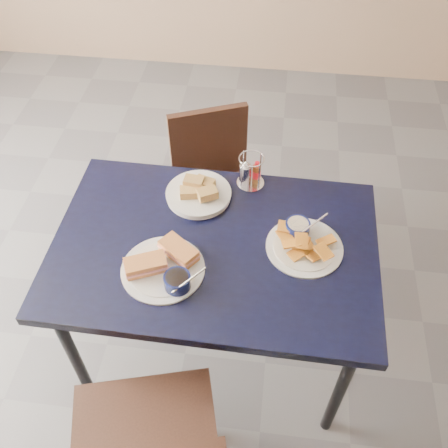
# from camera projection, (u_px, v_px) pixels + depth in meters

# --- Properties ---
(ground) EXTENTS (6.00, 6.00, 0.00)m
(ground) POSITION_uv_depth(u_px,v_px,m) (265.00, 363.00, 2.30)
(ground) COLOR #57585D
(ground) RESTS_ON ground
(dining_table) EXTENTS (1.18, 0.79, 0.75)m
(dining_table) POSITION_uv_depth(u_px,v_px,m) (215.00, 256.00, 1.85)
(dining_table) COLOR black
(dining_table) RESTS_ON ground
(chair_far) EXTENTS (0.49, 0.49, 0.80)m
(chair_far) POSITION_uv_depth(u_px,v_px,m) (220.00, 178.00, 2.45)
(chair_far) COLOR black
(chair_far) RESTS_ON ground
(sandwich_plate) EXTENTS (0.31, 0.29, 0.12)m
(sandwich_plate) POSITION_uv_depth(u_px,v_px,m) (165.00, 266.00, 1.70)
(sandwich_plate) COLOR white
(sandwich_plate) RESTS_ON dining_table
(plantain_plate) EXTENTS (0.28, 0.28, 0.12)m
(plantain_plate) POSITION_uv_depth(u_px,v_px,m) (302.00, 240.00, 1.78)
(plantain_plate) COLOR white
(plantain_plate) RESTS_ON dining_table
(bread_basket) EXTENTS (0.25, 0.25, 0.07)m
(bread_basket) POSITION_uv_depth(u_px,v_px,m) (199.00, 193.00, 1.94)
(bread_basket) COLOR white
(bread_basket) RESTS_ON dining_table
(condiment_caddy) EXTENTS (0.11, 0.11, 0.14)m
(condiment_caddy) POSITION_uv_depth(u_px,v_px,m) (250.00, 173.00, 1.97)
(condiment_caddy) COLOR silver
(condiment_caddy) RESTS_ON dining_table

